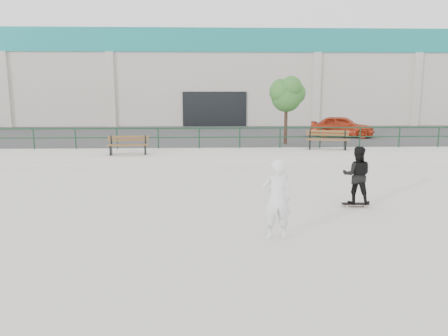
{
  "coord_description": "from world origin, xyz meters",
  "views": [
    {
      "loc": [
        -0.61,
        -10.55,
        3.36
      ],
      "look_at": [
        -0.12,
        2.0,
        1.1
      ],
      "focal_mm": 35.0,
      "sensor_mm": 36.0,
      "label": 1
    }
  ],
  "objects_px": {
    "bench_right": "(327,140)",
    "skateboard": "(355,204)",
    "bench_left": "(128,145)",
    "standing_skater": "(357,175)",
    "seated_skater": "(277,199)",
    "tree": "(287,93)",
    "red_car": "(342,126)"
  },
  "relations": [
    {
      "from": "bench_right",
      "to": "tree",
      "type": "xyz_separation_m",
      "value": [
        -1.62,
        2.26,
        2.21
      ]
    },
    {
      "from": "tree",
      "to": "red_car",
      "type": "height_order",
      "value": "tree"
    },
    {
      "from": "tree",
      "to": "skateboard",
      "type": "xyz_separation_m",
      "value": [
        0.1,
        -10.92,
        -3.09
      ]
    },
    {
      "from": "bench_left",
      "to": "skateboard",
      "type": "xyz_separation_m",
      "value": [
        7.83,
        -7.29,
        -0.84
      ]
    },
    {
      "from": "bench_right",
      "to": "skateboard",
      "type": "distance_m",
      "value": 8.83
    },
    {
      "from": "skateboard",
      "to": "seated_skater",
      "type": "relative_size",
      "value": 0.43
    },
    {
      "from": "bench_right",
      "to": "red_car",
      "type": "height_order",
      "value": "red_car"
    },
    {
      "from": "tree",
      "to": "skateboard",
      "type": "bearing_deg",
      "value": -89.48
    },
    {
      "from": "bench_left",
      "to": "bench_right",
      "type": "bearing_deg",
      "value": 3.96
    },
    {
      "from": "red_car",
      "to": "standing_skater",
      "type": "xyz_separation_m",
      "value": [
        -3.93,
        -14.16,
        -0.21
      ]
    },
    {
      "from": "tree",
      "to": "standing_skater",
      "type": "xyz_separation_m",
      "value": [
        0.1,
        -10.92,
        -2.23
      ]
    },
    {
      "from": "skateboard",
      "to": "red_car",
      "type": "bearing_deg",
      "value": 76.42
    },
    {
      "from": "bench_right",
      "to": "seated_skater",
      "type": "xyz_separation_m",
      "value": [
        -4.27,
        -11.31,
        -0.04
      ]
    },
    {
      "from": "bench_right",
      "to": "tree",
      "type": "bearing_deg",
      "value": 137.65
    },
    {
      "from": "bench_right",
      "to": "tree",
      "type": "height_order",
      "value": "tree"
    },
    {
      "from": "tree",
      "to": "standing_skater",
      "type": "distance_m",
      "value": 11.14
    },
    {
      "from": "red_car",
      "to": "skateboard",
      "type": "relative_size",
      "value": 4.82
    },
    {
      "from": "red_car",
      "to": "standing_skater",
      "type": "height_order",
      "value": "red_car"
    },
    {
      "from": "standing_skater",
      "to": "seated_skater",
      "type": "height_order",
      "value": "seated_skater"
    },
    {
      "from": "tree",
      "to": "seated_skater",
      "type": "relative_size",
      "value": 1.93
    },
    {
      "from": "bench_left",
      "to": "bench_right",
      "type": "xyz_separation_m",
      "value": [
        9.36,
        1.36,
        0.05
      ]
    },
    {
      "from": "bench_right",
      "to": "red_car",
      "type": "xyz_separation_m",
      "value": [
        2.41,
        5.51,
        0.19
      ]
    },
    {
      "from": "bench_right",
      "to": "standing_skater",
      "type": "distance_m",
      "value": 8.79
    },
    {
      "from": "bench_right",
      "to": "skateboard",
      "type": "relative_size",
      "value": 2.65
    },
    {
      "from": "skateboard",
      "to": "bench_right",
      "type": "bearing_deg",
      "value": 81.95
    },
    {
      "from": "bench_right",
      "to": "bench_left",
      "type": "bearing_deg",
      "value": -159.77
    },
    {
      "from": "skateboard",
      "to": "seated_skater",
      "type": "height_order",
      "value": "seated_skater"
    },
    {
      "from": "bench_right",
      "to": "skateboard",
      "type": "xyz_separation_m",
      "value": [
        -1.53,
        -8.66,
        -0.88
      ]
    },
    {
      "from": "tree",
      "to": "red_car",
      "type": "distance_m",
      "value": 5.56
    },
    {
      "from": "standing_skater",
      "to": "bench_right",
      "type": "bearing_deg",
      "value": -84.34
    },
    {
      "from": "bench_right",
      "to": "red_car",
      "type": "relative_size",
      "value": 0.55
    },
    {
      "from": "bench_right",
      "to": "tree",
      "type": "relative_size",
      "value": 0.59
    }
  ]
}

